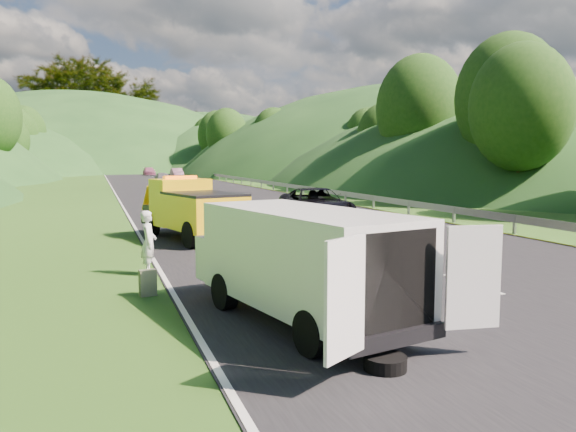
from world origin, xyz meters
name	(u,v)px	position (x,y,z in m)	size (l,w,h in m)	color
ground	(324,277)	(0.00, 0.00, 0.00)	(320.00, 320.00, 0.00)	#38661E
road_surface	(190,189)	(3.00, 40.00, 0.01)	(14.00, 200.00, 0.02)	black
guardrail	(234,183)	(10.30, 52.50, 0.00)	(0.06, 140.00, 1.52)	gray
tree_line_right	(311,179)	(23.00, 60.00, 0.00)	(14.00, 140.00, 14.00)	#2A4D16
hills_backdrop	(144,169)	(6.50, 134.70, 0.00)	(201.00, 288.60, 44.00)	#2D5B23
tow_truck	(192,209)	(-2.13, 7.59, 1.14)	(3.30, 5.76, 2.34)	black
white_van	(301,259)	(-1.94, -3.52, 1.19)	(3.75, 6.32, 2.10)	black
woman	(149,275)	(-4.20, 1.70, 0.00)	(0.60, 0.44, 1.65)	silver
child	(265,287)	(-1.77, -0.63, 0.00)	(0.48, 0.37, 0.98)	tan
worker	(366,349)	(-1.46, -5.24, 0.00)	(1.18, 0.68, 1.83)	black
suitcase	(148,283)	(-4.44, -0.58, 0.29)	(0.36, 0.20, 0.58)	#5E6048
spare_tire	(385,371)	(-1.63, -6.16, 0.00)	(0.62, 0.62, 0.20)	black
passing_suv	(316,223)	(4.18, 11.06, 0.00)	(2.66, 5.77, 1.60)	black
dist_car_a	(163,184)	(1.80, 51.92, 0.00)	(1.59, 3.96, 1.35)	#505155
dist_car_b	(177,178)	(5.98, 70.57, 0.00)	(1.49, 4.27, 1.41)	#7A5165
dist_car_c	(149,175)	(3.19, 84.09, 0.00)	(1.85, 4.54, 1.32)	#A35174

